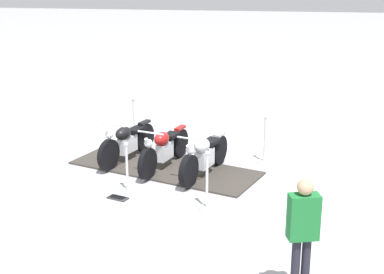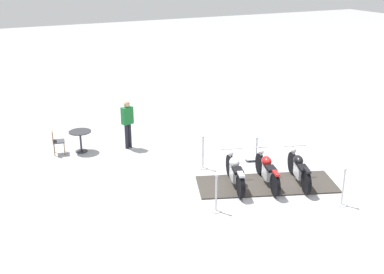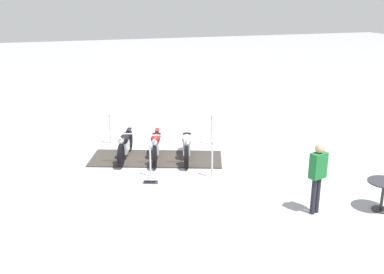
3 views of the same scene
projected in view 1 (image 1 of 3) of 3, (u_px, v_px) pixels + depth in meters
ground_plane at (165, 169)px, 12.73m from camera, size 80.00×80.00×0.00m
display_platform at (165, 168)px, 12.73m from camera, size 2.85×4.44×0.04m
motorcycle_black at (127, 141)px, 13.00m from camera, size 2.02×0.94×1.00m
motorcycle_maroon at (164, 148)px, 12.56m from camera, size 2.15×0.83×0.98m
motorcycle_chrome at (204, 155)px, 12.12m from camera, size 2.09×0.90×0.97m
stanchion_right_rear at (207, 189)px, 10.60m from camera, size 0.31×0.31×1.13m
stanchion_left_rear at (265, 146)px, 13.04m from camera, size 0.31×0.31×1.11m
stanchion_left_front at (134, 126)px, 14.64m from camera, size 0.32×0.32×1.12m
stanchion_right_mid at (127, 174)px, 11.41m from camera, size 0.29×0.29×1.03m
info_placard at (118, 195)px, 11.12m from camera, size 0.37×0.44×0.22m
bystander_person at (303, 229)px, 7.55m from camera, size 0.32×0.44×1.76m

